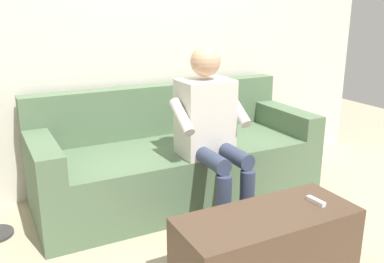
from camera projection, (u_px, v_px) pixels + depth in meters
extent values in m
plane|color=tan|center=(223.00, 237.00, 2.81)|extent=(8.00, 8.00, 0.00)
cube|color=beige|center=(150.00, 18.00, 3.42)|extent=(4.42, 0.06, 2.75)
cube|color=#516B4C|center=(183.00, 175.00, 3.25)|extent=(1.83, 0.69, 0.45)
cube|color=#516B4C|center=(161.00, 135.00, 3.55)|extent=(2.18, 0.16, 0.86)
cube|color=#516B4C|center=(286.00, 144.00, 3.66)|extent=(0.18, 0.69, 0.63)
cube|color=#516B4C|center=(46.00, 188.00, 2.79)|extent=(0.18, 0.69, 0.63)
cube|color=#4C3828|center=(267.00, 245.00, 2.35)|extent=(1.03, 0.43, 0.38)
cube|color=beige|center=(205.00, 118.00, 2.97)|extent=(0.36, 0.27, 0.54)
sphere|color=tan|center=(205.00, 61.00, 2.85)|extent=(0.21, 0.21, 0.21)
cylinder|color=#333D56|center=(231.00, 153.00, 2.89)|extent=(0.11, 0.42, 0.11)
cylinder|color=#333D56|center=(208.00, 158.00, 2.81)|extent=(0.11, 0.42, 0.11)
cylinder|color=#333D56|center=(247.00, 203.00, 2.79)|extent=(0.10, 0.10, 0.45)
cylinder|color=#333D56|center=(223.00, 208.00, 2.71)|extent=(0.10, 0.10, 0.45)
cylinder|color=beige|center=(238.00, 110.00, 2.98)|extent=(0.08, 0.27, 0.22)
cylinder|color=beige|center=(182.00, 117.00, 2.79)|extent=(0.08, 0.27, 0.22)
cube|color=white|center=(316.00, 201.00, 2.42)|extent=(0.04, 0.12, 0.03)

